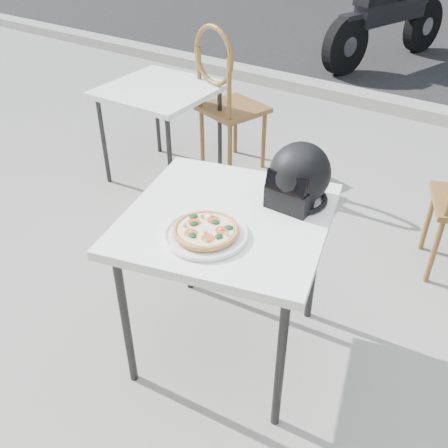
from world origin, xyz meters
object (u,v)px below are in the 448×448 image
Objects in this scene: helmet at (299,177)px; cafe_chair_side at (225,93)px; pizza at (206,230)px; cafe_table_side at (160,96)px; motorcycle at (389,22)px; cafe_table_main at (227,229)px; plate at (206,234)px.

helmet is 0.24× the size of cafe_chair_side.
cafe_table_side is (-1.39, 1.32, -0.16)m from pizza.
pizza reaches higher than cafe_table_side.
motorcycle is (-1.06, 5.16, -0.32)m from pizza.
cafe_table_main is 0.19m from plate.
motorcycle is at bearing 101.57° from pizza.
cafe_table_main is 1.79m from cafe_table_side.
cafe_chair_side reaches higher than motorcycle.
cafe_table_main is at bearing -39.93° from cafe_table_side.
cafe_chair_side reaches higher than helmet.
cafe_chair_side is 0.52× the size of motorcycle.
plate is 1.92m from cafe_table_side.
plate is 2.00m from cafe_chair_side.
plate is 1.28× the size of pizza.
cafe_table_side is at bearing -78.38° from motorcycle.
helmet reaches higher than pizza.
helmet is 0.35× the size of cafe_table_side.
plate is at bearing -110.87° from helmet.
cafe_table_main is 0.89× the size of cafe_chair_side.
cafe_chair_side is (-1.24, 1.25, -0.27)m from helmet.
cafe_chair_side is 3.48m from motorcycle.
motorcycle is (0.33, 3.84, -0.16)m from cafe_table_side.
plate is at bearing -83.90° from cafe_table_main.
cafe_table_main is 0.20m from pizza.
helmet is (0.16, 0.43, 0.11)m from plate.
motorcycle is at bearing 101.75° from cafe_table_main.
plate is (0.02, -0.17, 0.08)m from cafe_table_main.
plate reaches higher than cafe_table_main.
pizza is 1.92m from cafe_table_side.
pizza is at bearing -110.88° from helmet.
plate is at bearing -61.83° from motorcycle.
pizza is 0.40× the size of cafe_table_side.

